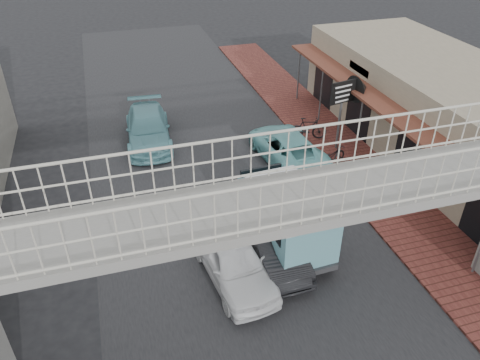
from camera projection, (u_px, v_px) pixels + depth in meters
ground at (246, 256)px, 16.22m from camera, size 120.00×120.00×0.00m
road_strip at (246, 255)px, 16.22m from camera, size 10.00×60.00×0.01m
sidewalk at (369, 180)px, 20.17m from camera, size 3.00×40.00×0.10m
shophouse_row at (452, 116)px, 20.99m from camera, size 7.20×18.00×4.00m
footbridge at (296, 265)px, 11.28m from camera, size 16.40×2.40×6.34m
white_hatchback at (233, 259)px, 14.98m from camera, size 2.23×4.50×1.47m
dark_sedan at (272, 242)px, 15.78m from camera, size 1.51×4.19×1.37m
angkot_curb at (287, 147)px, 21.34m from camera, size 2.69×5.13×1.38m
angkot_far at (148, 128)px, 22.79m from camera, size 2.44×5.21×1.47m
angkot_van at (286, 212)px, 16.03m from camera, size 2.25×4.54×2.18m
motorcycle_near at (330, 157)px, 20.72m from camera, size 1.97×1.30×0.98m
motorcycle_far at (308, 128)px, 22.98m from camera, size 1.90×1.09×1.10m
arrow_sign at (358, 89)px, 21.23m from camera, size 2.10×1.37×3.50m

